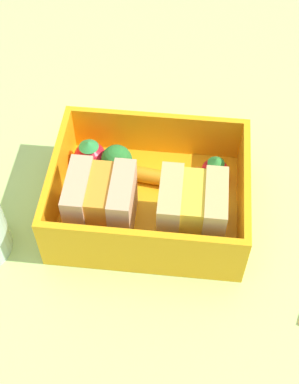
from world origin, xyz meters
TOP-DOWN VIEW (x-y plane):
  - ground_plane at (0.00, 0.00)cm, footprint 120.00×120.00cm
  - bento_tray at (0.00, 0.00)cm, footprint 17.36×13.76cm
  - bento_rim at (0.00, 0.00)cm, footprint 17.36×13.76cm
  - sandwich_left at (-3.89, 2.69)cm, footprint 5.60×5.38cm
  - sandwich_center_left at (3.89, 2.69)cm, footprint 5.60×5.38cm
  - strawberry_left at (-5.83, -3.11)cm, footprint 2.66×2.66cm
  - carrot_stick_far_left at (-3.44, -2.31)cm, footprint 2.93×3.52cm
  - carrot_stick_left at (-0.17, -2.45)cm, footprint 3.71×1.88cm
  - broccoli_floret at (3.34, -2.66)cm, footprint 2.92×2.92cm
  - strawberry_far_left at (6.05, -3.46)cm, footprint 3.13×3.13cm

SIDE VIEW (x-z plane):
  - ground_plane at x=0.00cm, z-range -2.00..0.00cm
  - bento_tray at x=0.00cm, z-range 0.00..1.20cm
  - carrot_stick_far_left at x=-3.44cm, z-range 1.20..2.31cm
  - carrot_stick_left at x=-0.17cm, z-range 1.20..2.68cm
  - strawberry_left at x=-5.83cm, z-range 1.02..4.28cm
  - strawberry_far_left at x=6.05cm, z-range 1.02..4.75cm
  - broccoli_floret at x=3.34cm, z-range 1.59..5.48cm
  - bento_rim at x=0.00cm, z-range 1.20..6.01cm
  - sandwich_left at x=-3.89cm, z-range 1.20..7.12cm
  - sandwich_center_left at x=3.89cm, z-range 1.20..7.12cm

